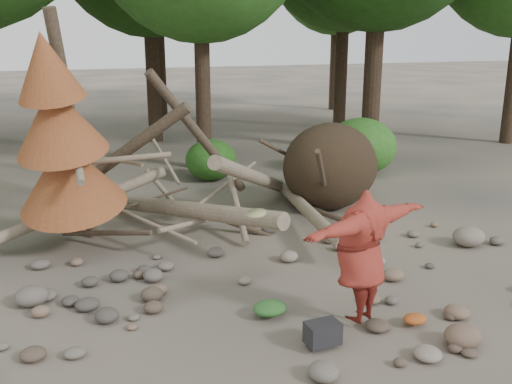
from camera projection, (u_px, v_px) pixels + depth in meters
name	position (u px, v px, depth m)	size (l,w,h in m)	color
ground	(307.00, 307.00, 8.40)	(120.00, 120.00, 0.00)	#514C44
deadfall_pile	(308.00, 171.00, 12.65)	(8.55, 5.24, 3.30)	#332619
dead_conifer	(62.00, 141.00, 9.83)	(2.06, 2.16, 4.35)	#4C3F30
bush_mid	(211.00, 160.00, 15.56)	(1.40, 1.40, 1.12)	#29621C
bush_right	(361.00, 146.00, 16.19)	(2.00, 2.00, 1.60)	#347424
frisbee_thrower	(361.00, 256.00, 7.67)	(2.89, 1.31, 1.86)	maroon
backpack	(323.00, 337.00, 7.30)	(0.43, 0.29, 0.29)	black
cloth_green	(270.00, 311.00, 8.09)	(0.50, 0.41, 0.19)	#2A5E25
cloth_orange	(415.00, 322.00, 7.85)	(0.34, 0.28, 0.12)	#A64A1C
boulder_front_right	(463.00, 336.00, 7.33)	(0.49, 0.44, 0.29)	brown
boulder_mid_right	(469.00, 236.00, 10.79)	(0.62, 0.56, 0.37)	gray
boulder_mid_left	(32.00, 296.00, 8.43)	(0.49, 0.45, 0.30)	#655B55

